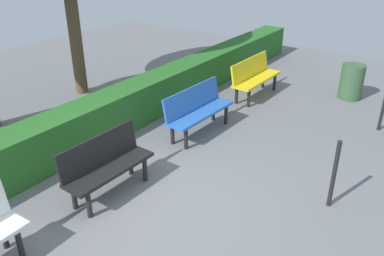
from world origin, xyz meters
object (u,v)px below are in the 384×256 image
(bench_blue, at_px, (197,108))
(bench_black, at_px, (106,163))
(bench_yellow, at_px, (254,76))
(trash_bin, at_px, (352,82))

(bench_blue, xyz_separation_m, bench_black, (2.32, 0.05, -0.00))
(bench_blue, bearing_deg, bench_yellow, -177.63)
(bench_yellow, relative_size, bench_black, 1.12)
(bench_yellow, xyz_separation_m, trash_bin, (-1.13, 1.83, -0.10))
(bench_yellow, height_order, bench_blue, same)
(bench_yellow, bearing_deg, bench_black, 1.77)
(bench_blue, bearing_deg, trash_bin, 153.85)
(bench_yellow, distance_m, bench_black, 4.57)
(bench_blue, distance_m, trash_bin, 3.84)
(trash_bin, bearing_deg, bench_blue, -28.14)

